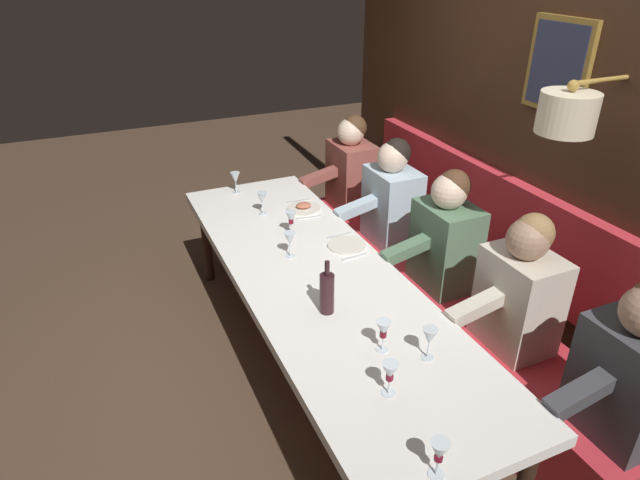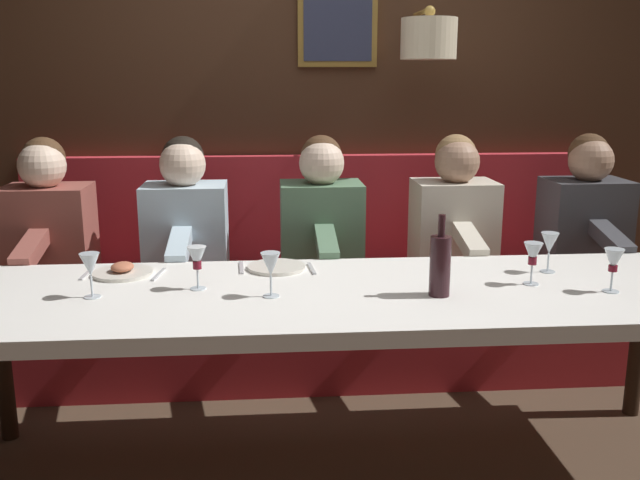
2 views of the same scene
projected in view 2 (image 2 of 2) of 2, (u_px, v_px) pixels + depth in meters
name	position (u px, v px, depth m)	size (l,w,h in m)	color
ground_plane	(339.00, 467.00, 2.79)	(12.00, 12.00, 0.00)	#4C3828
dining_table	(340.00, 304.00, 2.63)	(0.90, 2.98, 0.74)	white
banquette_bench	(321.00, 334.00, 3.60)	(0.52, 3.18, 0.45)	red
back_wall_panel	(314.00, 105.00, 3.90)	(0.59, 4.38, 2.90)	#422819
diner_nearest	(585.00, 218.00, 3.56)	(0.60, 0.40, 0.79)	#3D3D42
diner_near	(454.00, 220.00, 3.51)	(0.60, 0.40, 0.79)	beige
diner_middle	(322.00, 222.00, 3.46)	(0.60, 0.40, 0.79)	#567A5B
diner_far	(186.00, 224.00, 3.40)	(0.60, 0.40, 0.79)	silver
diner_farthest	(48.00, 226.00, 3.35)	(0.60, 0.40, 0.79)	#934C42
place_setting_0	(123.00, 271.00, 2.81)	(0.24, 0.32, 0.05)	silver
place_setting_1	(277.00, 267.00, 2.89)	(0.24, 0.32, 0.01)	silver
wine_glass_0	(271.00, 265.00, 2.51)	(0.07, 0.07, 0.16)	silver
wine_glass_2	(613.00, 262.00, 2.56)	(0.07, 0.07, 0.16)	silver
wine_glass_3	(549.00, 244.00, 2.82)	(0.07, 0.07, 0.16)	silver
wine_glass_5	(197.00, 259.00, 2.60)	(0.07, 0.07, 0.16)	silver
wine_glass_6	(533.00, 255.00, 2.66)	(0.07, 0.07, 0.16)	silver
wine_glass_7	(90.00, 266.00, 2.50)	(0.07, 0.07, 0.16)	silver
wine_bottle	(440.00, 265.00, 2.52)	(0.08, 0.08, 0.30)	#33191E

